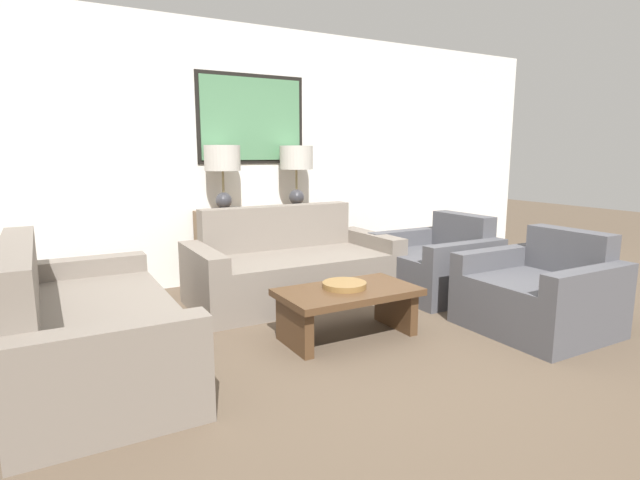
# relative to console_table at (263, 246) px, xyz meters

# --- Properties ---
(ground_plane) EXTENTS (20.00, 20.00, 0.00)m
(ground_plane) POSITION_rel_console_table_xyz_m (0.00, -2.10, -0.39)
(ground_plane) COLOR brown
(back_wall) EXTENTS (7.97, 0.12, 2.65)m
(back_wall) POSITION_rel_console_table_xyz_m (0.00, 0.28, 0.94)
(back_wall) COLOR silver
(back_wall) RESTS_ON ground_plane
(console_table) EXTENTS (1.34, 0.40, 0.78)m
(console_table) POSITION_rel_console_table_xyz_m (0.00, 0.00, 0.00)
(console_table) COLOR brown
(console_table) RESTS_ON ground_plane
(table_lamp_left) EXTENTS (0.35, 0.35, 0.65)m
(table_lamp_left) POSITION_rel_console_table_xyz_m (-0.41, 0.00, 0.86)
(table_lamp_left) COLOR #333338
(table_lamp_left) RESTS_ON console_table
(table_lamp_right) EXTENTS (0.35, 0.35, 0.65)m
(table_lamp_right) POSITION_rel_console_table_xyz_m (0.41, 0.00, 0.86)
(table_lamp_right) COLOR #333338
(table_lamp_right) RESTS_ON console_table
(couch_by_back_wall) EXTENTS (1.90, 0.93, 0.85)m
(couch_by_back_wall) POSITION_rel_console_table_xyz_m (0.00, -0.71, -0.11)
(couch_by_back_wall) COLOR slate
(couch_by_back_wall) RESTS_ON ground_plane
(couch_by_side) EXTENTS (0.93, 1.90, 0.85)m
(couch_by_side) POSITION_rel_console_table_xyz_m (-1.82, -1.54, -0.11)
(couch_by_side) COLOR slate
(couch_by_side) RESTS_ON ground_plane
(coffee_table) EXTENTS (1.02, 0.58, 0.37)m
(coffee_table) POSITION_rel_console_table_xyz_m (-0.08, -1.81, -0.12)
(coffee_table) COLOR #4C331E
(coffee_table) RESTS_ON ground_plane
(decorative_bowl) EXTENTS (0.33, 0.33, 0.04)m
(decorative_bowl) POSITION_rel_console_table_xyz_m (-0.09, -1.77, 0.00)
(decorative_bowl) COLOR olive
(decorative_bowl) RESTS_ON coffee_table
(armchair_near_back_wall) EXTENTS (0.90, 0.96, 0.76)m
(armchair_near_back_wall) POSITION_rel_console_table_xyz_m (1.30, -1.23, -0.12)
(armchair_near_back_wall) COLOR #4C4C51
(armchair_near_back_wall) RESTS_ON ground_plane
(armchair_near_camera) EXTENTS (0.90, 0.96, 0.76)m
(armchair_near_camera) POSITION_rel_console_table_xyz_m (1.30, -2.39, -0.12)
(armchair_near_camera) COLOR #4C4C51
(armchair_near_camera) RESTS_ON ground_plane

